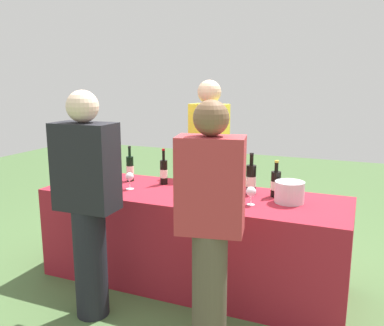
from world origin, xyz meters
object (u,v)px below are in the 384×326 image
(wine_bottle_1, at_px, (130,168))
(wine_glass_3, at_px, (230,193))
(wine_glass_4, at_px, (251,192))
(server_pouring, at_px, (209,158))
(ice_bucket, at_px, (289,192))
(wine_bottle_6, at_px, (251,179))
(wine_bottle_3, at_px, (197,175))
(guest_1, at_px, (210,221))
(wine_glass_0, at_px, (91,176))
(wine_bottle_0, at_px, (107,168))
(wine_bottle_4, at_px, (211,179))
(wine_bottle_5, at_px, (234,180))
(wine_bottle_2, at_px, (164,172))
(guest_0, at_px, (87,200))
(wine_glass_1, at_px, (130,177))
(wine_bottle_7, at_px, (276,184))
(wine_glass_2, at_px, (210,186))

(wine_bottle_1, distance_m, wine_glass_3, 1.12)
(wine_glass_3, distance_m, wine_glass_4, 0.16)
(wine_bottle_1, relative_size, server_pouring, 0.19)
(wine_glass_4, xyz_separation_m, ice_bucket, (0.25, 0.17, -0.02))
(wine_bottle_6, bearing_deg, wine_bottle_3, 176.60)
(guest_1, bearing_deg, wine_glass_0, 143.89)
(wine_bottle_0, height_order, wine_glass_3, wine_bottle_0)
(wine_bottle_4, xyz_separation_m, wine_bottle_5, (0.20, -0.02, 0.01))
(wine_glass_3, xyz_separation_m, guest_1, (0.06, -0.57, -0.02))
(wine_bottle_2, bearing_deg, server_pouring, 65.77)
(wine_bottle_1, bearing_deg, guest_0, -77.20)
(wine_bottle_1, height_order, wine_glass_0, wine_bottle_1)
(wine_bottle_4, bearing_deg, guest_1, -70.11)
(wine_glass_0, relative_size, server_pouring, 0.09)
(wine_glass_4, bearing_deg, ice_bucket, 35.00)
(wine_glass_0, height_order, wine_glass_1, same)
(wine_bottle_1, xyz_separation_m, wine_bottle_7, (1.32, 0.01, -0.01))
(wine_glass_1, xyz_separation_m, guest_0, (0.06, -0.65, -0.01))
(wine_bottle_3, height_order, wine_glass_3, wine_bottle_3)
(wine_bottle_6, xyz_separation_m, guest_0, (-0.92, -0.89, -0.03))
(ice_bucket, bearing_deg, guest_0, -147.54)
(wine_bottle_5, bearing_deg, wine_glass_3, -79.42)
(wine_bottle_5, bearing_deg, wine_glass_1, -169.71)
(wine_glass_3, distance_m, guest_1, 0.57)
(wine_bottle_4, bearing_deg, ice_bucket, -3.31)
(wine_bottle_1, height_order, wine_bottle_3, wine_bottle_1)
(wine_bottle_0, height_order, wine_glass_4, wine_bottle_0)
(wine_bottle_2, height_order, wine_bottle_6, wine_bottle_6)
(wine_bottle_2, bearing_deg, wine_glass_3, -27.52)
(wine_bottle_1, height_order, wine_bottle_4, same)
(wine_glass_4, distance_m, guest_1, 0.65)
(wine_bottle_4, relative_size, guest_0, 0.20)
(wine_bottle_2, xyz_separation_m, wine_bottle_3, (0.31, 0.00, -0.00))
(wine_bottle_1, distance_m, wine_bottle_3, 0.64)
(wine_glass_4, height_order, guest_1, guest_1)
(wine_bottle_0, relative_size, wine_bottle_7, 1.16)
(wine_bottle_4, relative_size, wine_glass_3, 2.31)
(wine_bottle_3, xyz_separation_m, wine_glass_0, (-0.82, -0.35, -0.01))
(guest_1, bearing_deg, wine_bottle_2, 118.32)
(wine_bottle_0, relative_size, guest_0, 0.21)
(wine_bottle_3, bearing_deg, wine_glass_3, -42.52)
(wine_glass_4, relative_size, guest_0, 0.09)
(wine_glass_1, bearing_deg, wine_glass_3, -7.16)
(wine_bottle_4, bearing_deg, guest_0, -126.09)
(wine_bottle_5, relative_size, wine_bottle_6, 1.01)
(wine_bottle_3, distance_m, wine_glass_4, 0.63)
(guest_1, bearing_deg, wine_bottle_3, 105.22)
(ice_bucket, bearing_deg, wine_bottle_1, 175.65)
(wine_bottle_2, bearing_deg, wine_bottle_5, -9.00)
(wine_glass_0, relative_size, wine_glass_2, 1.03)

